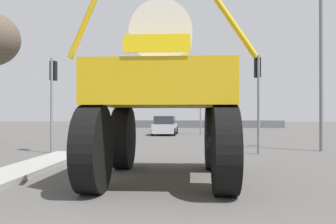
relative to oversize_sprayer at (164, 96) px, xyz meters
The scene contains 10 objects.
ground_plane 12.19m from the oversize_sprayer, 92.18° to the left, with size 120.00×120.00×0.00m, color #4C4947.
median_island 4.78m from the oversize_sprayer, 162.62° to the left, with size 1.29×8.31×0.15m, color gray.
oversize_sprayer is the anchor object (origin of this frame).
sedan_ahead 19.94m from the oversize_sprayer, 92.91° to the left, with size 2.03×4.17×1.52m.
traffic_signal_near_left 8.12m from the oversize_sprayer, 129.96° to the left, with size 0.24×0.54×4.09m.
traffic_signal_near_right 7.24m from the oversize_sprayer, 59.50° to the left, with size 0.24×0.54×4.18m.
traffic_signal_far_left 20.63m from the oversize_sprayer, 101.29° to the left, with size 0.24×0.55×3.86m.
traffic_signal_far_right 20.32m from the oversize_sprayer, 84.74° to the left, with size 0.24×0.55×3.47m.
streetlight_near_right 10.41m from the oversize_sprayer, 47.12° to the left, with size 1.86×0.24×8.26m.
roadside_barrier 34.84m from the oversize_sprayer, 90.75° to the left, with size 26.18×0.24×0.90m, color #59595B.
Camera 1 is at (0.97, -3.29, 1.69)m, focal length 38.70 mm.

